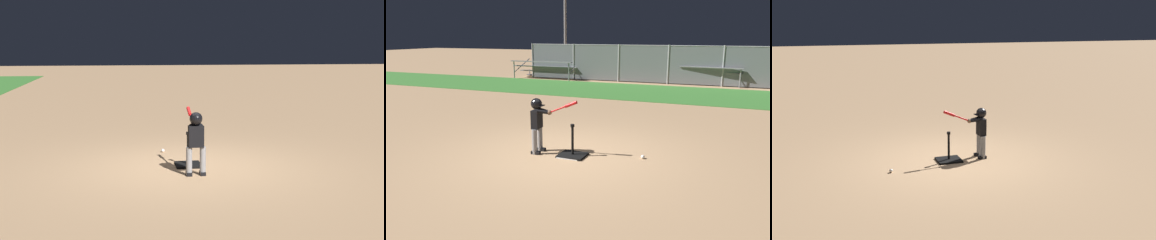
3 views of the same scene
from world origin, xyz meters
TOP-DOWN VIEW (x-y plane):
  - ground_plane at (0.00, 0.00)m, footprint 90.00×90.00m
  - home_plate at (0.09, -0.04)m, footprint 0.46×0.46m
  - batting_tee at (0.11, -0.02)m, footprint 0.51×0.46m
  - batter_child at (-0.59, -0.06)m, footprint 0.96×0.34m
  - baseball at (1.40, 0.34)m, footprint 0.07×0.07m

SIDE VIEW (x-z plane):
  - ground_plane at x=0.00m, z-range 0.00..0.00m
  - home_plate at x=0.09m, z-range 0.00..0.02m
  - baseball at x=1.40m, z-range 0.00..0.07m
  - batting_tee at x=0.11m, z-range -0.25..0.39m
  - batter_child at x=-0.59m, z-range 0.14..1.24m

